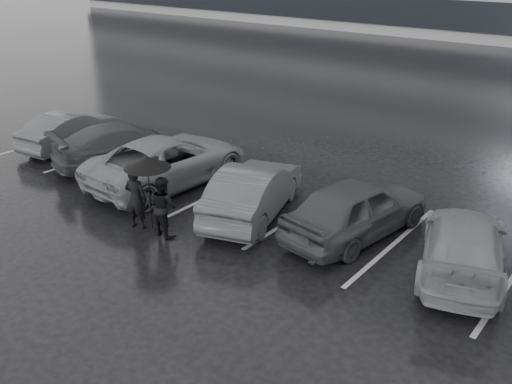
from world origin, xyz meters
The scene contains 11 objects.
ground centered at (0.00, 0.00, 0.00)m, with size 160.00×160.00×0.00m, color black.
car_main centered at (2.37, 2.38, 0.76)m, with size 1.79×4.45×1.51m, color black.
car_west_a centered at (-0.43, 1.73, 0.72)m, with size 1.52×4.37×1.44m, color #2B2B2D.
car_west_b centered at (-3.93, 1.93, 0.75)m, with size 2.49×5.41×1.50m, color #515154.
car_west_c centered at (-6.29, 2.26, 0.70)m, with size 1.97×4.85×1.41m, color black.
car_west_d centered at (-9.23, 2.19, 0.66)m, with size 1.40×4.02×1.32m, color #2B2B2D.
car_east centered at (5.13, 2.31, 0.64)m, with size 1.80×4.42×1.28m, color #515154.
pedestrian_left centered at (-2.35, -0.74, 0.83)m, with size 0.61×0.40×1.67m, color black.
pedestrian_right centered at (-1.50, -0.59, 0.79)m, with size 0.77×0.60×1.58m, color black.
umbrella centered at (-2.03, -0.54, 1.84)m, with size 1.19×1.19×2.02m.
stall_stripes centered at (-0.80, 2.50, 0.00)m, with size 19.72×5.00×0.00m.
Camera 1 is at (8.34, -9.48, 6.83)m, focal length 40.00 mm.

